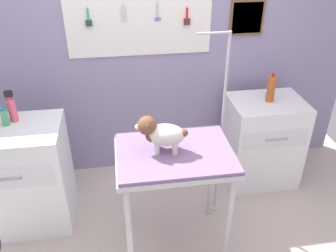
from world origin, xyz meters
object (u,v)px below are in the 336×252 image
pump_bottle_white (12,108)px  soda_bottle (271,88)px  dog (160,133)px  cabinet_right (262,141)px  grooming_arm (220,137)px  counter_left (19,177)px  grooming_table (175,163)px

pump_bottle_white → soda_bottle: pump_bottle_white is taller
dog → cabinet_right: 1.42m
soda_bottle → cabinet_right: bearing=-157.6°
grooming_arm → counter_left: bearing=176.4°
grooming_arm → pump_bottle_white: size_ratio=6.37×
cabinet_right → soda_bottle: (0.01, 0.00, 0.56)m
cabinet_right → soda_bottle: size_ratio=3.26×
dog → soda_bottle: 1.29m
counter_left → soda_bottle: size_ratio=3.47×
grooming_arm → cabinet_right: grooming_arm is taller
counter_left → cabinet_right: size_ratio=1.06×
counter_left → cabinet_right: bearing=6.6°
grooming_table → soda_bottle: bearing=35.2°
dog → cabinet_right: bearing=31.8°
counter_left → grooming_arm: bearing=-3.6°
grooming_table → cabinet_right: size_ratio=1.03×
grooming_table → pump_bottle_white: size_ratio=3.50×
dog → cabinet_right: dog is taller
counter_left → cabinet_right: counter_left is taller
dog → counter_left: 1.34m
grooming_table → grooming_arm: size_ratio=0.55×
grooming_arm → soda_bottle: (0.56, 0.37, 0.23)m
grooming_table → soda_bottle: (0.99, 0.70, 0.21)m
grooming_table → soda_bottle: size_ratio=3.36×
grooming_arm → dog: (-0.53, -0.31, 0.28)m
grooming_arm → counter_left: size_ratio=1.76×
grooming_table → counter_left: size_ratio=0.97×
grooming_table → grooming_arm: bearing=37.8°
soda_bottle → grooming_table: bearing=-144.8°
dog → counter_left: size_ratio=0.39×
dog → counter_left: bearing=159.9°
cabinet_right → counter_left: bearing=-173.4°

